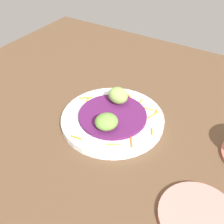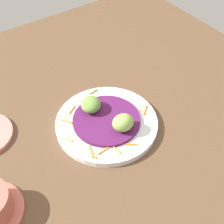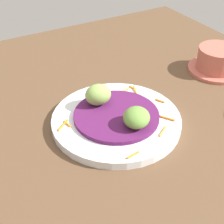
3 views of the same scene
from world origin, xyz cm
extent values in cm
cube|color=brown|center=(0.00, 0.00, 1.00)|extent=(110.00, 110.00, 2.00)
cylinder|color=silver|center=(3.14, -3.14, 2.84)|extent=(26.14, 26.14, 1.67)
cylinder|color=#51194C|center=(3.14, -3.14, 4.11)|extent=(17.26, 17.26, 0.87)
cylinder|color=orange|center=(10.53, -11.79, 3.87)|extent=(2.02, 0.86, 0.40)
cylinder|color=orange|center=(12.84, -2.64, 3.87)|extent=(1.84, 2.48, 0.40)
cylinder|color=orange|center=(11.94, -6.39, 3.87)|extent=(3.14, 0.71, 0.40)
cylinder|color=orange|center=(-7.89, -0.46, 3.87)|extent=(0.76, 2.66, 0.40)
cylinder|color=orange|center=(-2.43, -11.63, 3.87)|extent=(2.88, 2.05, 0.40)
cylinder|color=orange|center=(8.63, -11.43, 3.87)|extent=(2.68, 1.02, 0.40)
cylinder|color=orange|center=(10.57, -8.97, 3.87)|extent=(0.63, 3.70, 0.40)
cylinder|color=orange|center=(9.97, -11.94, 3.87)|extent=(1.95, 1.03, 0.40)
cylinder|color=orange|center=(5.83, 6.38, 3.87)|extent=(2.29, 0.80, 0.40)
cylinder|color=orange|center=(3.26, -14.07, 3.87)|extent=(2.05, 1.35, 0.40)
cylinder|color=orange|center=(-5.27, -8.44, 3.87)|extent=(1.99, 2.91, 0.40)
cylinder|color=orange|center=(5.86, 7.32, 3.87)|extent=(2.50, 3.15, 0.40)
ellipsoid|color=olive|center=(-1.85, -4.57, 6.36)|extent=(7.51, 7.46, 3.64)
ellipsoid|color=#84A851|center=(8.13, -1.71, 6.72)|extent=(5.27, 6.00, 4.36)
cylinder|color=tan|center=(-11.41, -30.55, 2.52)|extent=(14.74, 14.74, 1.04)
camera|label=1|loc=(-43.04, -31.78, 49.23)|focal=44.91mm
camera|label=2|loc=(48.25, -32.96, 63.27)|focal=50.68mm
camera|label=3|loc=(-42.99, 24.33, 44.64)|focal=53.82mm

